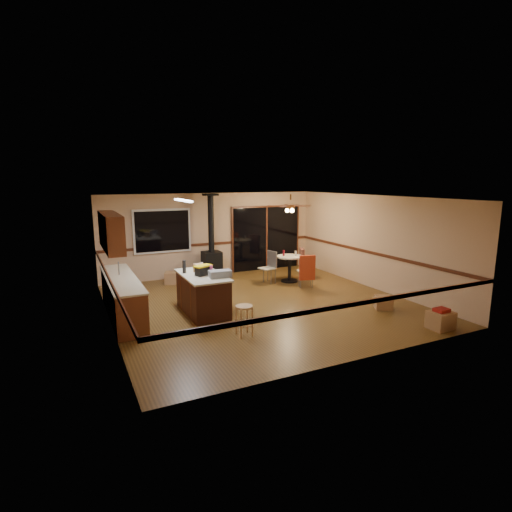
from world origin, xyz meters
TOP-DOWN VIEW (x-y plane):
  - floor at (0.00, 0.00)m, footprint 7.00×7.00m
  - ceiling at (0.00, 0.00)m, footprint 7.00×7.00m
  - wall_back at (0.00, 3.50)m, footprint 7.00×0.00m
  - wall_front at (0.00, -3.50)m, footprint 7.00×0.00m
  - wall_left at (-3.50, 0.00)m, footprint 0.00×7.00m
  - wall_right at (3.50, 0.00)m, footprint 0.00×7.00m
  - chair_rail at (0.00, 0.00)m, footprint 7.00×7.00m
  - window at (-1.60, 3.45)m, footprint 1.72×0.10m
  - sliding_door at (1.90, 3.45)m, footprint 2.52×0.10m
  - lower_cabinets at (-3.20, 0.50)m, footprint 0.60×3.00m
  - countertop at (-3.20, 0.50)m, footprint 0.64×3.04m
  - upper_cabinets at (-3.33, 0.70)m, footprint 0.35×2.00m
  - kitchen_island at (-1.50, 0.00)m, footprint 0.88×1.68m
  - wood_stove at (-0.20, 3.05)m, footprint 0.55×0.50m
  - ceiling_fan at (1.74, 1.60)m, footprint 0.24×0.24m
  - fluorescent_strip at (-1.80, 0.30)m, footprint 0.10×1.20m
  - toolbox_grey at (-1.22, -0.40)m, footprint 0.51×0.32m
  - toolbox_black at (-1.50, -0.06)m, footprint 0.39×0.31m
  - toolbox_yellow_lid at (-1.50, -0.06)m, footprint 0.47×0.37m
  - box_on_island at (-1.48, 0.21)m, footprint 0.26×0.32m
  - bottle_dark at (-1.82, 0.33)m, footprint 0.10×0.10m
  - bottle_pink at (-1.32, -0.12)m, footprint 0.08×0.08m
  - bottle_white at (-1.32, 0.57)m, footprint 0.06×0.06m
  - bar_stool at (-1.20, -1.67)m, footprint 0.35×0.35m
  - blue_bucket at (-1.35, -0.54)m, footprint 0.37×0.37m
  - dining_table at (1.74, 1.60)m, footprint 0.80×0.80m
  - glass_red at (1.59, 1.70)m, footprint 0.07×0.07m
  - glass_cream at (1.92, 1.55)m, footprint 0.08×0.08m
  - chair_left at (1.14, 1.72)m, footprint 0.49×0.49m
  - chair_near at (1.79, 0.72)m, footprint 0.53×0.56m
  - chair_right at (2.27, 1.72)m, footprint 0.59×0.57m
  - box_under_window at (-1.49, 2.86)m, footprint 0.54×0.48m
  - box_corner_a at (2.58, -3.09)m, footprint 0.48×0.40m
  - box_corner_b at (2.43, -1.61)m, footprint 0.50×0.48m
  - box_small_red at (2.58, -3.09)m, footprint 0.28×0.23m

SIDE VIEW (x-z plane):
  - floor at x=0.00m, z-range 0.00..0.00m
  - blue_bucket at x=-1.35m, z-range 0.00..0.27m
  - box_corner_b at x=2.43m, z-range 0.00..0.31m
  - box_under_window at x=-1.49m, z-range 0.00..0.35m
  - box_corner_a at x=2.58m, z-range 0.00..0.36m
  - bar_stool at x=-1.20m, z-range 0.00..0.61m
  - box_small_red at x=2.58m, z-range 0.36..0.44m
  - lower_cabinets at x=-3.20m, z-range 0.00..0.86m
  - kitchen_island at x=-1.50m, z-range 0.00..0.90m
  - dining_table at x=1.74m, z-range 0.14..0.92m
  - chair_left at x=1.14m, z-range 0.33..0.85m
  - chair_near at x=1.79m, z-range 0.25..0.95m
  - chair_right at x=2.27m, z-range 0.25..0.95m
  - wood_stove at x=-0.20m, z-range -0.53..1.99m
  - glass_cream at x=1.92m, z-range 0.78..0.93m
  - glass_red at x=1.59m, z-range 0.78..0.95m
  - countertop at x=-3.20m, z-range 0.86..0.90m
  - toolbox_grey at x=-1.22m, z-range 0.90..1.05m
  - bottle_white at x=-1.32m, z-range 0.90..1.06m
  - toolbox_black at x=-1.50m, z-range 0.90..1.09m
  - box_on_island at x=-1.48m, z-range 0.90..1.09m
  - chair_rail at x=0.00m, z-range 0.96..1.04m
  - bottle_pink at x=-1.32m, z-range 0.90..1.11m
  - bottle_dark at x=-1.82m, z-range 0.90..1.19m
  - sliding_door at x=1.90m, z-range 0.00..2.10m
  - toolbox_yellow_lid at x=-1.50m, z-range 1.09..1.13m
  - wall_back at x=0.00m, z-range -2.20..4.80m
  - wall_front at x=0.00m, z-range -2.20..4.80m
  - wall_left at x=-3.50m, z-range -2.20..4.80m
  - wall_right at x=3.50m, z-range -2.20..4.80m
  - window at x=-1.60m, z-range 0.84..2.16m
  - upper_cabinets at x=-3.33m, z-range 1.50..2.30m
  - ceiling_fan at x=1.74m, z-range 1.94..2.49m
  - fluorescent_strip at x=-1.80m, z-range 2.54..2.58m
  - ceiling at x=0.00m, z-range 2.60..2.60m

